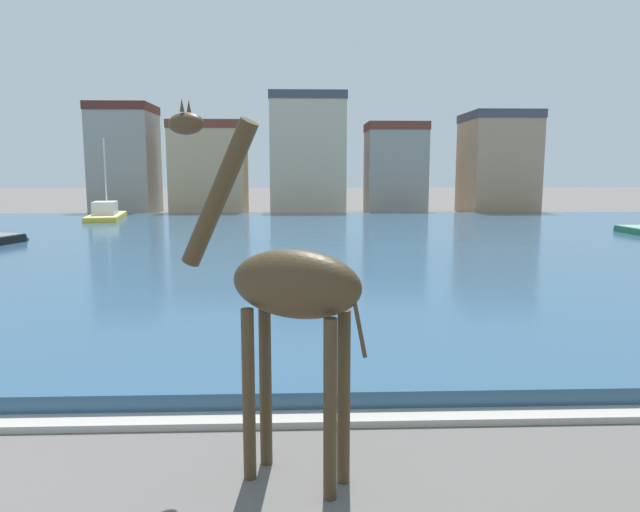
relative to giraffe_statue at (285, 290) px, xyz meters
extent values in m
cube|color=#2D5170|center=(1.24, 23.79, -2.41)|extent=(87.86, 43.62, 0.42)
cube|color=#ADA89E|center=(1.24, 1.74, -2.56)|extent=(87.86, 0.50, 0.12)
cylinder|color=#42331E|center=(-0.50, 0.00, -1.43)|extent=(0.17, 0.17, 2.38)
cylinder|color=#42331E|center=(-0.29, 0.40, -1.43)|extent=(0.17, 0.17, 2.38)
cylinder|color=#42331E|center=(0.57, -0.54, -1.43)|extent=(0.17, 0.17, 2.38)
cylinder|color=#42331E|center=(0.77, -0.14, -1.43)|extent=(0.17, 0.17, 2.38)
ellipsoid|color=#42331E|center=(0.14, -0.07, 0.10)|extent=(1.95, 1.45, 0.91)
cylinder|color=#42331E|center=(-0.89, 0.45, 1.23)|extent=(1.23, 0.79, 2.03)
ellipsoid|color=#42331E|center=(-1.34, 0.68, 2.19)|extent=(0.64, 0.52, 0.30)
cone|color=#42331E|center=(-1.38, 0.61, 2.43)|extent=(0.06, 0.06, 0.17)
cone|color=#42331E|center=(-1.31, 0.75, 2.43)|extent=(0.06, 0.06, 0.17)
cylinder|color=#42331E|center=(0.92, -0.46, -0.28)|extent=(0.25, 0.16, 0.96)
cube|color=gold|center=(-15.00, 39.12, -2.25)|extent=(3.60, 7.63, 0.75)
ellipsoid|color=gold|center=(-15.60, 42.55, -2.25)|extent=(2.54, 2.90, 0.72)
cube|color=#DFCD77|center=(-15.00, 39.12, -1.84)|extent=(3.53, 7.48, 0.06)
cube|color=silver|center=(-14.90, 38.58, -1.30)|extent=(2.08, 2.81, 1.02)
cylinder|color=silver|center=(-15.09, 39.66, 1.14)|extent=(0.12, 0.12, 6.03)
cylinder|color=silver|center=(-14.87, 38.40, -0.97)|extent=(0.53, 2.54, 0.08)
ellipsoid|color=#236B42|center=(21.20, 28.24, -2.24)|extent=(1.98, 2.64, 0.72)
ellipsoid|color=black|center=(-15.57, 24.32, -2.21)|extent=(2.57, 2.88, 0.78)
cube|color=gray|center=(-16.82, 51.16, 2.29)|extent=(5.73, 6.11, 9.83)
cube|color=#51281E|center=(-16.82, 51.16, 7.61)|extent=(5.85, 6.23, 0.80)
cube|color=tan|center=(-8.37, 49.79, 1.43)|extent=(7.01, 5.57, 8.10)
cube|color=brown|center=(-8.37, 49.79, 5.87)|extent=(7.15, 5.68, 0.80)
cube|color=#C6B293|center=(1.17, 50.60, 2.80)|extent=(7.22, 6.02, 10.84)
cube|color=#42424C|center=(1.17, 50.60, 8.62)|extent=(7.37, 6.14, 0.80)
cube|color=gray|center=(9.95, 51.06, 1.44)|extent=(5.80, 5.08, 8.12)
cube|color=brown|center=(9.95, 51.06, 5.89)|extent=(5.91, 5.18, 0.80)
cube|color=tan|center=(19.97, 50.02, 1.91)|extent=(6.32, 7.29, 9.06)
cube|color=#42424C|center=(19.97, 50.02, 6.84)|extent=(6.44, 7.44, 0.80)
camera|label=1|loc=(0.18, -7.48, 1.55)|focal=32.62mm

